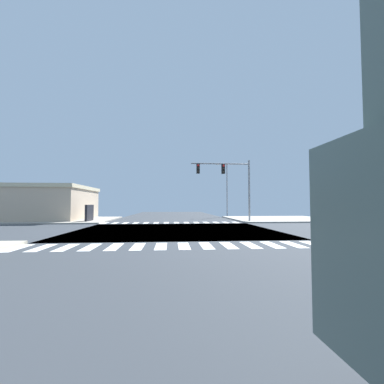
% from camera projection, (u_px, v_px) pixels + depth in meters
% --- Properties ---
extents(ground, '(90.00, 90.00, 0.05)m').
position_uv_depth(ground, '(175.00, 230.00, 18.69)').
color(ground, '#30343A').
extents(sidewalk_corner_ne, '(12.00, 12.00, 0.14)m').
position_uv_depth(sidewalk_corner_ne, '(280.00, 219.00, 31.71)').
color(sidewalk_corner_ne, '#A09B91').
rests_on(sidewalk_corner_ne, ground).
extents(sidewalk_corner_nw, '(12.00, 12.00, 0.14)m').
position_uv_depth(sidewalk_corner_nw, '(59.00, 220.00, 29.57)').
color(sidewalk_corner_nw, '#A29B8E').
rests_on(sidewalk_corner_nw, ground).
extents(crosswalk_near, '(13.50, 2.00, 0.01)m').
position_uv_depth(crosswalk_near, '(172.00, 246.00, 11.41)').
color(crosswalk_near, silver).
rests_on(crosswalk_near, ground).
extents(crosswalk_far, '(13.50, 2.00, 0.01)m').
position_uv_depth(crosswalk_far, '(171.00, 223.00, 25.94)').
color(crosswalk_far, silver).
rests_on(crosswalk_far, ground).
extents(traffic_signal_mast, '(6.23, 0.55, 6.48)m').
position_uv_depth(traffic_signal_mast, '(227.00, 176.00, 27.11)').
color(traffic_signal_mast, gray).
rests_on(traffic_signal_mast, ground).
extents(street_lamp, '(1.78, 0.32, 7.98)m').
position_uv_depth(street_lamp, '(225.00, 185.00, 38.72)').
color(street_lamp, gray).
rests_on(street_lamp, ground).
extents(bank_building, '(15.79, 10.16, 3.95)m').
position_uv_depth(bank_building, '(24.00, 203.00, 30.01)').
color(bank_building, '#BDA78D').
rests_on(bank_building, ground).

